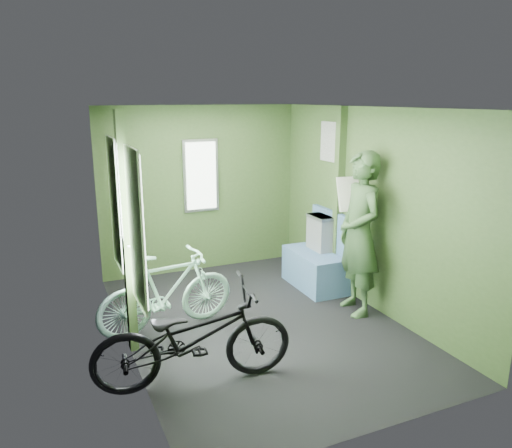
{
  "coord_description": "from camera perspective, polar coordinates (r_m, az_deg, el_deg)",
  "views": [
    {
      "loc": [
        -2.07,
        -4.56,
        2.4
      ],
      "look_at": [
        0.0,
        0.1,
        1.1
      ],
      "focal_mm": 35.0,
      "sensor_mm": 36.0,
      "label": 1
    }
  ],
  "objects": [
    {
      "name": "waste_box",
      "position": [
        6.6,
        7.56,
        -2.91
      ],
      "size": [
        0.27,
        0.38,
        0.92
      ],
      "primitive_type": "cube",
      "color": "slate",
      "rests_on": "ground"
    },
    {
      "name": "bench_seat",
      "position": [
        6.53,
        7.06,
        -4.65
      ],
      "size": [
        0.53,
        0.94,
        0.99
      ],
      "rotation": [
        0.0,
        0.0,
        -0.01
      ],
      "color": "#304765",
      "rests_on": "ground"
    },
    {
      "name": "bicycle_black",
      "position": [
        4.54,
        -6.96,
        -17.78
      ],
      "size": [
        1.77,
        0.88,
        0.94
      ],
      "primitive_type": "imported",
      "rotation": [
        0.0,
        -0.09,
        1.45
      ],
      "color": "black",
      "rests_on": "ground"
    },
    {
      "name": "room",
      "position": [
        5.12,
        -0.1,
        3.45
      ],
      "size": [
        4.0,
        4.02,
        2.31
      ],
      "color": "black",
      "rests_on": "ground"
    },
    {
      "name": "passenger",
      "position": [
        5.66,
        11.74,
        -1.12
      ],
      "size": [
        0.53,
        0.75,
        1.85
      ],
      "rotation": [
        0.0,
        0.0,
        -1.71
      ],
      "color": "#314D2A",
      "rests_on": "ground"
    },
    {
      "name": "bicycle_mint",
      "position": [
        5.48,
        -9.89,
        -11.93
      ],
      "size": [
        1.55,
        0.74,
        0.95
      ],
      "primitive_type": "imported",
      "rotation": [
        0.0,
        -0.15,
        1.7
      ],
      "color": "#8AC3A8",
      "rests_on": "ground"
    }
  ]
}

